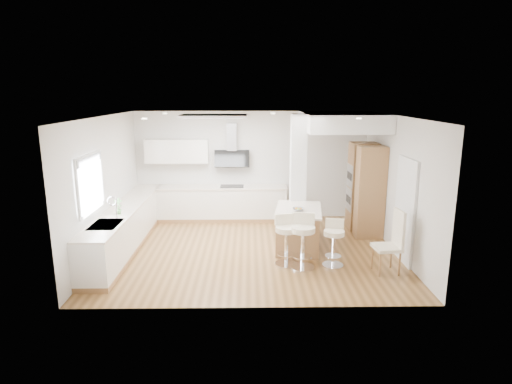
{
  "coord_description": "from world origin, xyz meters",
  "views": [
    {
      "loc": [
        -0.05,
        -8.56,
        3.26
      ],
      "look_at": [
        0.09,
        0.4,
        1.17
      ],
      "focal_mm": 30.0,
      "sensor_mm": 36.0,
      "label": 1
    }
  ],
  "objects_px": {
    "dining_chair": "(393,239)",
    "peninsula": "(298,228)",
    "bar_stool_a": "(286,237)",
    "bar_stool_b": "(303,238)",
    "bar_stool_c": "(334,240)"
  },
  "relations": [
    {
      "from": "peninsula",
      "to": "bar_stool_a",
      "type": "relative_size",
      "value": 1.57
    },
    {
      "from": "bar_stool_a",
      "to": "dining_chair",
      "type": "distance_m",
      "value": 1.96
    },
    {
      "from": "dining_chair",
      "to": "peninsula",
      "type": "bearing_deg",
      "value": 134.93
    },
    {
      "from": "bar_stool_a",
      "to": "bar_stool_c",
      "type": "relative_size",
      "value": 1.09
    },
    {
      "from": "bar_stool_a",
      "to": "bar_stool_b",
      "type": "relative_size",
      "value": 0.94
    },
    {
      "from": "bar_stool_b",
      "to": "bar_stool_c",
      "type": "xyz_separation_m",
      "value": [
        0.6,
        0.08,
        -0.08
      ]
    },
    {
      "from": "peninsula",
      "to": "bar_stool_a",
      "type": "xyz_separation_m",
      "value": [
        -0.33,
        -0.91,
        0.11
      ]
    },
    {
      "from": "bar_stool_c",
      "to": "dining_chair",
      "type": "bearing_deg",
      "value": -4.83
    },
    {
      "from": "bar_stool_a",
      "to": "bar_stool_c",
      "type": "distance_m",
      "value": 0.91
    },
    {
      "from": "bar_stool_b",
      "to": "dining_chair",
      "type": "relative_size",
      "value": 0.88
    },
    {
      "from": "bar_stool_a",
      "to": "dining_chair",
      "type": "relative_size",
      "value": 0.82
    },
    {
      "from": "bar_stool_b",
      "to": "dining_chair",
      "type": "height_order",
      "value": "dining_chair"
    },
    {
      "from": "bar_stool_c",
      "to": "bar_stool_b",
      "type": "bearing_deg",
      "value": -159.46
    },
    {
      "from": "peninsula",
      "to": "bar_stool_c",
      "type": "relative_size",
      "value": 1.7
    },
    {
      "from": "bar_stool_a",
      "to": "bar_stool_c",
      "type": "height_order",
      "value": "bar_stool_a"
    }
  ]
}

